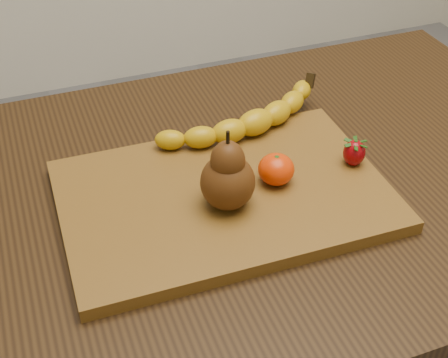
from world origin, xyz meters
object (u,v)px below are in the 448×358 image
object	(u,v)px
cutting_board	(224,196)
pear	(228,170)
table	(272,222)
mandarin	(276,169)

from	to	relation	value
cutting_board	pear	distance (m)	0.07
table	cutting_board	distance (m)	0.15
cutting_board	pear	xyz separation A→B (m)	(-0.01, -0.03, 0.07)
pear	mandarin	xyz separation A→B (m)	(0.08, 0.02, -0.04)
table	pear	size ratio (longest dim) A/B	8.73
table	cutting_board	world-z (taller)	cutting_board
cutting_board	pear	world-z (taller)	pear
pear	cutting_board	bearing A→B (deg)	79.22
table	mandarin	size ratio (longest dim) A/B	19.50
cutting_board	pear	size ratio (longest dim) A/B	3.93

